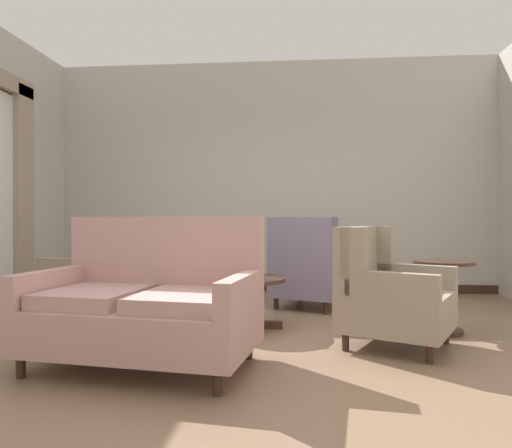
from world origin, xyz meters
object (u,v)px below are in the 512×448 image
at_px(coffee_table, 244,288).
at_px(settee, 146,306).
at_px(porcelain_vase, 243,262).
at_px(armchair_near_sideboard, 105,277).
at_px(side_table, 443,289).
at_px(armchair_near_window, 309,270).
at_px(armchair_far_left, 388,294).

bearing_deg(coffee_table, settee, -115.26).
bearing_deg(porcelain_vase, settee, -114.01).
height_order(porcelain_vase, armchair_near_sideboard, armchair_near_sideboard).
relative_size(coffee_table, side_table, 1.20).
relative_size(coffee_table, armchair_near_window, 0.72).
distance_m(coffee_table, armchair_near_window, 1.26).
bearing_deg(coffee_table, side_table, -1.30).
height_order(settee, armchair_far_left, settee).
distance_m(porcelain_vase, side_table, 1.84).
bearing_deg(settee, side_table, 33.66).
relative_size(settee, side_table, 2.51).
xyz_separation_m(armchair_near_window, armchair_far_left, (0.60, -1.61, -0.02)).
bearing_deg(armchair_far_left, porcelain_vase, 92.54).
bearing_deg(coffee_table, porcelain_vase, 111.18).
bearing_deg(armchair_far_left, armchair_near_window, 47.04).
height_order(armchair_far_left, side_table, armchair_far_left).
bearing_deg(porcelain_vase, side_table, -2.47).
distance_m(porcelain_vase, armchair_far_left, 1.38).
bearing_deg(armchair_near_sideboard, porcelain_vase, 93.39).
xyz_separation_m(coffee_table, armchair_near_sideboard, (-1.45, 0.22, 0.06)).
xyz_separation_m(coffee_table, porcelain_vase, (-0.01, 0.04, 0.24)).
distance_m(settee, armchair_far_left, 1.91).
bearing_deg(coffee_table, armchair_near_window, 59.89).
xyz_separation_m(armchair_near_sideboard, side_table, (3.26, -0.26, -0.04)).
xyz_separation_m(armchair_near_sideboard, armchair_far_left, (2.68, -0.74, -0.02)).
xyz_separation_m(coffee_table, side_table, (1.81, -0.04, 0.02)).
distance_m(armchair_far_left, side_table, 0.75).
distance_m(settee, side_table, 2.62).
relative_size(armchair_near_window, armchair_near_sideboard, 1.05).
height_order(settee, armchair_near_window, armchair_near_window).
height_order(coffee_table, armchair_far_left, armchair_far_left).
distance_m(porcelain_vase, armchair_near_window, 1.25).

